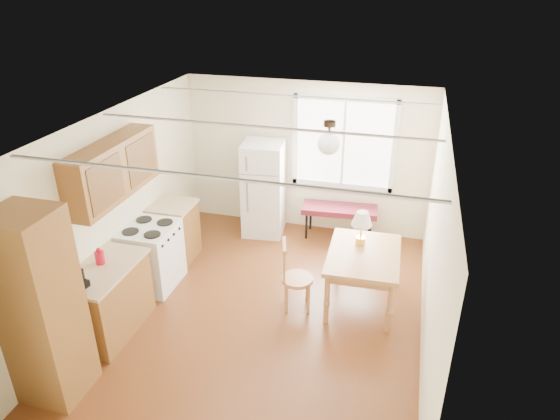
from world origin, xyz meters
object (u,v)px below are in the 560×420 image
at_px(refrigerator, 263,189).
at_px(chair, 291,272).
at_px(dining_table, 363,260).
at_px(bench, 339,210).

height_order(refrigerator, chair, refrigerator).
relative_size(refrigerator, dining_table, 1.27).
xyz_separation_m(refrigerator, bench, (1.25, 0.11, -0.29)).
distance_m(refrigerator, dining_table, 2.41).
distance_m(dining_table, chair, 0.96).
distance_m(bench, dining_table, 1.79).
xyz_separation_m(bench, dining_table, (0.57, -1.69, 0.16)).
distance_m(refrigerator, chair, 2.15).
relative_size(bench, chair, 1.31).
height_order(bench, dining_table, dining_table).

